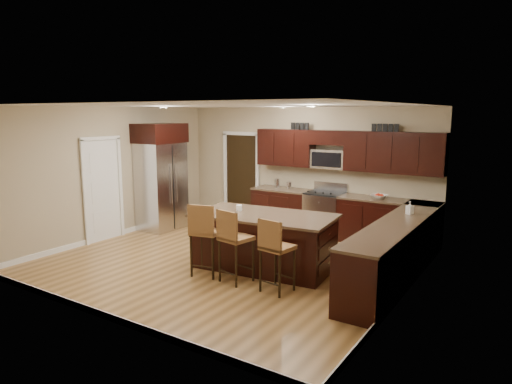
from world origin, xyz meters
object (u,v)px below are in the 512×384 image
Objects in this scene: island at (264,243)px; stool_mid at (233,238)px; stool_left at (205,231)px; stool_right at (275,247)px; range at (325,214)px; refrigerator at (161,176)px.

island is 0.89m from stool_mid.
stool_left reaches higher than stool_mid.
stool_left is 1.28m from stool_right.
range is 0.45× the size of island.
stool_left is 1.03× the size of stool_mid.
stool_mid reaches higher than range.
island is 1.04× the size of refrigerator.
range is 0.97× the size of stool_mid.
island is at bearing 43.18° from stool_left.
stool_left reaches higher than range.
island is at bearing -16.55° from refrigerator.
refrigerator reaches higher than island.
range is 3.34m from stool_left.
stool_mid is 0.49× the size of refrigerator.
stool_mid is (-0.03, -3.28, 0.24)m from range.
stool_mid reaches higher than island.
range is at bearing 99.84° from stool_mid.
stool_mid is (0.55, 0.00, -0.02)m from stool_left.
island is at bearing 137.58° from stool_right.
refrigerator is (-3.26, 1.83, 0.49)m from stool_mid.
stool_mid is at bearing -98.17° from island.
island is at bearing 98.65° from stool_mid.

